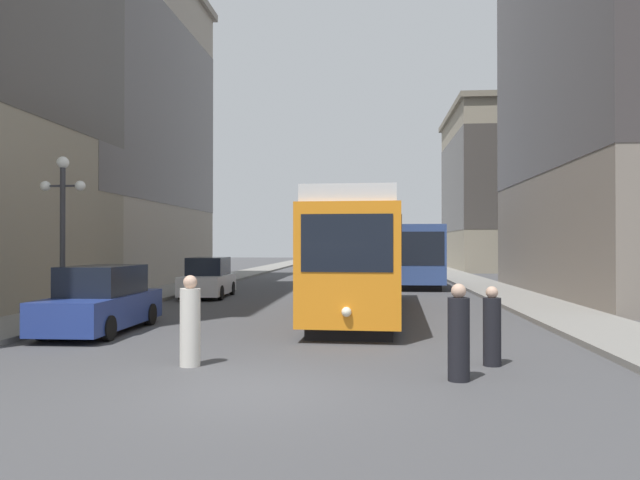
# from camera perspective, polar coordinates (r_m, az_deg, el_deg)

# --- Properties ---
(ground_plane) EXTENTS (200.00, 200.00, 0.00)m
(ground_plane) POSITION_cam_1_polar(r_m,az_deg,el_deg) (10.11, -6.10, -14.19)
(ground_plane) COLOR #424244
(sidewalk_left) EXTENTS (2.82, 120.00, 0.15)m
(sidewalk_left) POSITION_cam_1_polar(r_m,az_deg,el_deg) (50.71, -6.63, -3.08)
(sidewalk_left) COLOR gray
(sidewalk_left) RESTS_ON ground
(sidewalk_right) EXTENTS (2.82, 120.00, 0.15)m
(sidewalk_right) POSITION_cam_1_polar(r_m,az_deg,el_deg) (50.10, 12.18, -3.10)
(sidewalk_right) COLOR gray
(sidewalk_right) RESTS_ON ground
(streetcar) EXTENTS (3.18, 13.11, 3.89)m
(streetcar) POSITION_cam_1_polar(r_m,az_deg,el_deg) (20.65, 4.08, -1.29)
(streetcar) COLOR black
(streetcar) RESTS_ON ground
(transit_bus) EXTENTS (2.61, 11.42, 3.45)m
(transit_bus) POSITION_cam_1_polar(r_m,az_deg,el_deg) (36.05, 8.91, -1.17)
(transit_bus) COLOR black
(transit_bus) RESTS_ON ground
(parked_car_left_near) EXTENTS (1.95, 4.81, 1.82)m
(parked_car_left_near) POSITION_cam_1_polar(r_m,az_deg,el_deg) (17.52, -20.19, -5.53)
(parked_car_left_near) COLOR black
(parked_car_left_near) RESTS_ON ground
(parked_car_left_mid) EXTENTS (2.06, 4.49, 1.82)m
(parked_car_left_mid) POSITION_cam_1_polar(r_m,az_deg,el_deg) (27.64, -10.67, -3.68)
(parked_car_left_mid) COLOR black
(parked_car_left_mid) RESTS_ON ground
(pedestrian_crossing_near) EXTENTS (0.40, 0.40, 1.80)m
(pedestrian_crossing_near) POSITION_cam_1_polar(r_m,az_deg,el_deg) (12.14, -12.34, -7.85)
(pedestrian_crossing_near) COLOR beige
(pedestrian_crossing_near) RESTS_ON ground
(pedestrian_crossing_far) EXTENTS (0.38, 0.38, 1.72)m
(pedestrian_crossing_far) POSITION_cam_1_polar(r_m,az_deg,el_deg) (10.89, 13.15, -8.90)
(pedestrian_crossing_far) COLOR black
(pedestrian_crossing_far) RESTS_ON ground
(pedestrian_on_sidewalk) EXTENTS (0.35, 0.35, 1.58)m
(pedestrian_on_sidewalk) POSITION_cam_1_polar(r_m,az_deg,el_deg) (12.39, 16.16, -8.17)
(pedestrian_on_sidewalk) COLOR black
(pedestrian_on_sidewalk) RESTS_ON ground
(lamp_post_left_near) EXTENTS (1.41, 0.36, 4.92)m
(lamp_post_left_near) POSITION_cam_1_polar(r_m,az_deg,el_deg) (19.61, -23.44, 2.57)
(lamp_post_left_near) COLOR #333338
(lamp_post_left_near) RESTS_ON sidewalk_left
(building_left_corner) EXTENTS (11.47, 18.87, 19.31)m
(building_left_corner) POSITION_cam_1_polar(r_m,az_deg,el_deg) (38.23, -21.97, 10.93)
(building_left_corner) COLOR #A89E8E
(building_left_corner) RESTS_ON ground
(building_right_midblock) EXTENTS (14.14, 16.15, 15.22)m
(building_right_midblock) POSITION_cam_1_polar(r_m,az_deg,el_deg) (60.17, 18.90, 4.72)
(building_right_midblock) COLOR gray
(building_right_midblock) RESTS_ON ground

